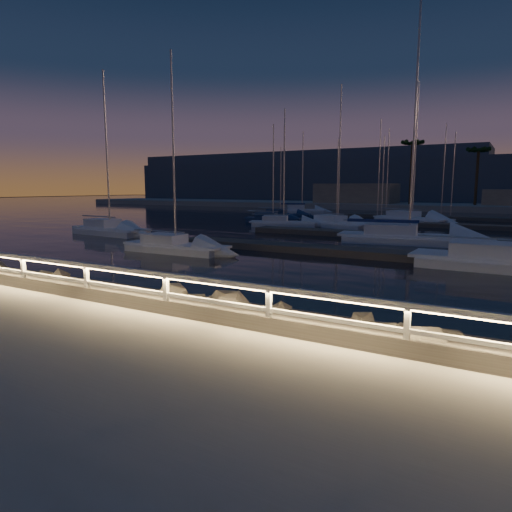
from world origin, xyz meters
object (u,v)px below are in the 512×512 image
object	(u,v)px
sailboat_a	(109,229)
sailboat_i	(282,215)
sailboat_g	(336,223)
sailboat_b	(173,245)
sailboat_e	(272,219)
sailboat_m	(301,210)
sailboat_c	(405,237)
guard_rail	(135,279)
sailboat_j	(282,222)
sailboat_k	(410,218)

from	to	relation	value
sailboat_a	sailboat_i	distance (m)	25.28
sailboat_a	sailboat_g	world-z (taller)	sailboat_g
sailboat_a	sailboat_b	bearing A→B (deg)	-19.64
sailboat_e	sailboat_m	size ratio (longest dim) A/B	0.88
sailboat_c	sailboat_i	world-z (taller)	sailboat_c
guard_rail	sailboat_e	world-z (taller)	sailboat_e
sailboat_i	sailboat_j	bearing A→B (deg)	-77.56
sailboat_a	sailboat_b	xyz separation A→B (m)	(11.20, -5.16, -0.06)
sailboat_j	sailboat_m	bearing A→B (deg)	89.31
sailboat_a	guard_rail	bearing A→B (deg)	-35.32
sailboat_j	sailboat_a	bearing A→B (deg)	-142.04
sailboat_g	sailboat_m	bearing A→B (deg)	147.17
sailboat_a	sailboat_i	size ratio (longest dim) A/B	1.13
guard_rail	sailboat_m	world-z (taller)	sailboat_m
sailboat_a	sailboat_k	size ratio (longest dim) A/B	0.87
sailboat_e	sailboat_m	bearing A→B (deg)	93.90
guard_rail	sailboat_g	world-z (taller)	sailboat_g
sailboat_e	sailboat_j	size ratio (longest dim) A/B	0.94
sailboat_b	sailboat_k	xyz separation A→B (m)	(7.21, 30.80, 0.05)
sailboat_e	sailboat_i	world-z (taller)	sailboat_i
sailboat_i	sailboat_j	xyz separation A→B (m)	(5.54, -10.89, -0.02)
sailboat_j	sailboat_c	bearing A→B (deg)	-51.86
sailboat_j	sailboat_m	size ratio (longest dim) A/B	0.94
sailboat_b	sailboat_m	world-z (taller)	sailboat_m
sailboat_c	sailboat_b	bearing A→B (deg)	-142.15
sailboat_e	sailboat_m	distance (m)	19.25
sailboat_i	sailboat_e	bearing A→B (deg)	-87.15
sailboat_g	sailboat_j	xyz separation A→B (m)	(-4.95, -1.81, -0.02)
guard_rail	sailboat_j	xyz separation A→B (m)	(-11.61, 31.37, -0.98)
sailboat_j	sailboat_i	bearing A→B (deg)	95.89
sailboat_b	sailboat_m	distance (m)	43.71
guard_rail	sailboat_e	size ratio (longest dim) A/B	4.16
sailboat_c	sailboat_e	world-z (taller)	sailboat_c
sailboat_j	sailboat_k	bearing A→B (deg)	28.10
sailboat_a	sailboat_e	size ratio (longest dim) A/B	1.22
sailboat_g	sailboat_m	distance (m)	25.00
sailboat_k	sailboat_m	xyz separation A→B (m)	(-18.38, 11.45, -0.02)
sailboat_b	sailboat_i	bearing A→B (deg)	104.36
sailboat_b	sailboat_j	world-z (taller)	sailboat_b
sailboat_e	sailboat_g	size ratio (longest dim) A/B	0.80
guard_rail	sailboat_i	distance (m)	45.62
sailboat_j	guard_rail	bearing A→B (deg)	-90.76
guard_rail	sailboat_b	xyz separation A→B (m)	(-8.95, 12.00, -0.97)
guard_rail	sailboat_j	world-z (taller)	sailboat_j
sailboat_b	sailboat_m	size ratio (longest dim) A/B	0.95
sailboat_g	sailboat_i	size ratio (longest dim) A/B	1.17
sailboat_c	sailboat_i	distance (m)	26.96
sailboat_c	sailboat_m	bearing A→B (deg)	117.47
guard_rail	sailboat_k	xyz separation A→B (m)	(-1.74, 42.80, -0.92)
sailboat_g	sailboat_e	bearing A→B (deg)	-171.81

